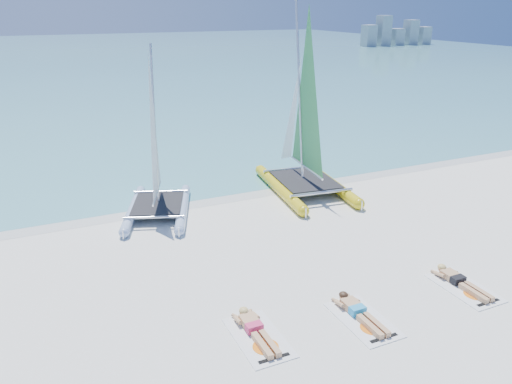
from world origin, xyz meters
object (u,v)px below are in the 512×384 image
(catamaran_yellow, at_px, (301,130))
(towel_c, at_px, (464,288))
(towel_b, at_px, (363,320))
(sunbather_b, at_px, (358,311))
(sunbather_a, at_px, (255,329))
(sunbather_c, at_px, (459,281))
(towel_a, at_px, (259,338))
(catamaran_blue, at_px, (155,165))

(catamaran_yellow, bearing_deg, towel_c, -82.66)
(catamaran_yellow, bearing_deg, towel_b, -103.18)
(towel_b, distance_m, sunbather_b, 0.22)
(sunbather_a, bearing_deg, sunbather_c, -3.43)
(towel_a, relative_size, towel_b, 1.00)
(sunbather_c, bearing_deg, sunbather_a, 176.57)
(sunbather_c, bearing_deg, catamaran_yellow, 90.55)
(sunbather_a, bearing_deg, towel_a, -90.00)
(towel_a, bearing_deg, catamaran_blue, 91.67)
(catamaran_yellow, relative_size, sunbather_b, 4.16)
(sunbather_c, bearing_deg, towel_b, -175.47)
(sunbather_a, xyz_separation_m, towel_b, (2.45, -0.59, -0.11))
(towel_b, distance_m, sunbather_c, 3.17)
(towel_a, relative_size, towel_c, 1.00)
(sunbather_a, relative_size, towel_c, 0.93)
(catamaran_yellow, xyz_separation_m, towel_c, (0.08, -8.42, -2.25))
(sunbather_a, distance_m, towel_c, 5.64)
(sunbather_a, bearing_deg, catamaran_blue, 91.71)
(catamaran_blue, height_order, sunbather_a, catamaran_blue)
(sunbather_b, distance_m, towel_c, 3.17)
(catamaran_yellow, xyz_separation_m, sunbather_a, (-5.53, -7.89, -2.14))
(sunbather_b, height_order, sunbather_c, same)
(catamaran_blue, bearing_deg, sunbather_c, -33.58)
(towel_b, bearing_deg, catamaran_yellow, 70.01)
(sunbather_c, bearing_deg, sunbather_b, -178.94)
(catamaran_blue, height_order, towel_a, catamaran_blue)
(sunbather_b, bearing_deg, catamaran_blue, 108.52)
(towel_a, height_order, sunbather_b, sunbather_b)
(catamaran_yellow, height_order, towel_c, catamaran_yellow)
(towel_a, height_order, towel_c, same)
(catamaran_yellow, relative_size, towel_c, 3.88)
(catamaran_blue, bearing_deg, towel_b, -51.82)
(sunbather_a, xyz_separation_m, sunbather_c, (5.61, -0.34, 0.00))
(towel_c, bearing_deg, catamaran_yellow, 90.54)
(catamaran_blue, xyz_separation_m, towel_b, (2.68, -8.18, -1.71))
(towel_c, bearing_deg, sunbather_c, 90.00)
(towel_b, relative_size, towel_c, 1.00)
(catamaran_yellow, xyz_separation_m, sunbather_b, (-3.08, -8.28, -2.14))
(towel_a, distance_m, towel_c, 5.62)
(catamaran_blue, distance_m, towel_c, 10.15)
(catamaran_blue, xyz_separation_m, sunbather_b, (2.68, -7.99, -1.60))
(catamaran_blue, height_order, towel_b, catamaran_blue)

